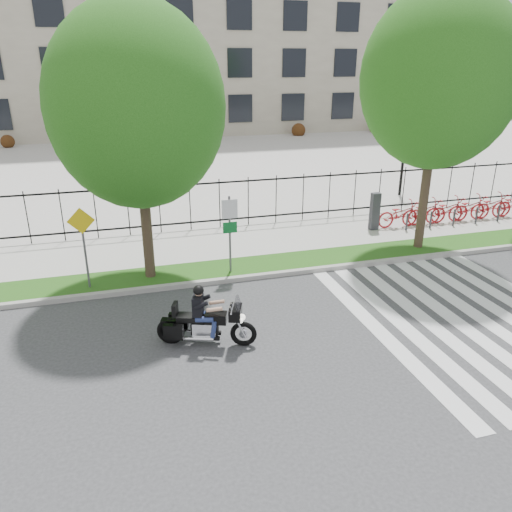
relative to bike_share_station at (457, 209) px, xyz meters
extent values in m
plane|color=#343436|center=(-9.79, -7.20, -0.69)|extent=(120.00, 120.00, 0.00)
cube|color=#9C9A93|center=(-9.79, -3.10, -0.61)|extent=(60.00, 0.20, 0.15)
cube|color=#1B4912|center=(-9.79, -2.25, -0.61)|extent=(60.00, 1.50, 0.15)
cube|color=#A9A59E|center=(-9.79, 0.25, -0.61)|extent=(60.00, 3.50, 0.15)
cube|color=#A9A59E|center=(-9.79, 17.80, -0.64)|extent=(80.00, 34.00, 0.10)
cube|color=gray|center=(-9.79, 37.80, 9.31)|extent=(60.00, 20.00, 20.00)
cylinder|color=black|center=(0.21, 4.80, 1.31)|extent=(0.14, 0.14, 4.00)
cylinder|color=black|center=(0.21, 4.80, 3.21)|extent=(0.06, 0.70, 0.70)
sphere|color=white|center=(-0.14, 4.80, 3.31)|extent=(0.36, 0.36, 0.36)
sphere|color=white|center=(0.56, 4.80, 3.31)|extent=(0.36, 0.36, 0.36)
cylinder|color=#35251D|center=(-12.98, -2.25, 1.30)|extent=(0.32, 0.32, 3.67)
ellipsoid|color=#1B4F12|center=(-12.98, -2.25, 4.64)|extent=(5.02, 5.02, 5.77)
cylinder|color=#35251D|center=(-3.28, -2.25, 1.61)|extent=(0.32, 0.32, 4.30)
ellipsoid|color=#1B4F12|center=(-3.28, -2.25, 5.30)|extent=(5.12, 5.12, 5.88)
cube|color=#2D2D33|center=(-3.89, 0.00, 0.21)|extent=(0.35, 0.25, 1.50)
imported|color=#AB191E|center=(-2.69, 0.00, 0.00)|extent=(2.03, 0.71, 1.07)
cylinder|color=#2D2D33|center=(-2.69, -0.50, -0.19)|extent=(0.08, 0.08, 0.70)
imported|color=#AB191E|center=(-1.59, 0.00, 0.00)|extent=(2.03, 0.71, 1.07)
cylinder|color=#2D2D33|center=(-1.59, -0.50, -0.19)|extent=(0.08, 0.08, 0.70)
imported|color=#AB191E|center=(-0.49, 0.00, 0.00)|extent=(2.03, 0.71, 1.07)
cylinder|color=#2D2D33|center=(-0.49, -0.50, -0.19)|extent=(0.08, 0.08, 0.70)
imported|color=#AB191E|center=(0.61, 0.00, 0.00)|extent=(2.03, 0.71, 1.07)
cylinder|color=#2D2D33|center=(0.61, -0.50, -0.19)|extent=(0.08, 0.08, 0.70)
imported|color=#AB191E|center=(1.71, 0.00, 0.00)|extent=(2.03, 0.71, 1.07)
cylinder|color=#2D2D33|center=(1.71, -0.50, -0.19)|extent=(0.08, 0.08, 0.70)
imported|color=#AB191E|center=(2.81, 0.00, 0.00)|extent=(2.03, 0.71, 1.07)
cylinder|color=#59595B|center=(-10.45, -2.60, 0.71)|extent=(0.07, 0.07, 2.50)
cube|color=white|center=(-10.45, -2.64, 1.56)|extent=(0.50, 0.03, 0.60)
cube|color=#0C6626|center=(-10.45, -2.64, 0.96)|extent=(0.45, 0.03, 0.35)
cylinder|color=#59595B|center=(-14.83, -2.60, 0.66)|extent=(0.07, 0.07, 2.40)
cube|color=yellow|center=(-14.83, -2.64, 1.56)|extent=(0.78, 0.03, 0.78)
torus|color=black|center=(-11.14, -6.86, -0.36)|extent=(0.66, 0.34, 0.65)
torus|color=black|center=(-12.83, -6.24, -0.36)|extent=(0.70, 0.37, 0.69)
cube|color=black|center=(-11.32, -6.79, 0.21)|extent=(0.45, 0.59, 0.28)
cube|color=#26262B|center=(-11.25, -6.82, 0.43)|extent=(0.30, 0.49, 0.29)
cube|color=silver|center=(-12.03, -6.53, -0.26)|extent=(0.64, 0.50, 0.38)
cube|color=black|center=(-11.76, -6.63, 0.05)|extent=(0.60, 0.48, 0.25)
cube|color=black|center=(-12.34, -6.42, 0.03)|extent=(0.74, 0.55, 0.13)
cube|color=black|center=(-12.70, -6.29, 0.24)|extent=(0.20, 0.34, 0.32)
cube|color=black|center=(-12.79, -6.55, -0.21)|extent=(0.50, 0.31, 0.38)
cube|color=black|center=(-12.60, -6.02, -0.21)|extent=(0.50, 0.31, 0.38)
cube|color=black|center=(-12.16, -6.48, 0.37)|extent=(0.34, 0.43, 0.49)
sphere|color=tan|center=(-12.13, -6.49, 0.73)|extent=(0.22, 0.22, 0.22)
sphere|color=black|center=(-12.13, -6.49, 0.77)|extent=(0.26, 0.26, 0.26)
camera|label=1|loc=(-13.78, -17.13, 5.85)|focal=35.00mm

